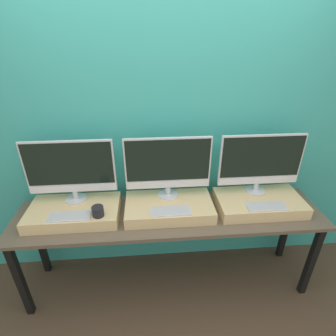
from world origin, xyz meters
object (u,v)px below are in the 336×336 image
monitor_left (70,169)px  mug (98,211)px  keyboard_left (69,216)px  monitor_right (261,162)px  monitor_center (168,165)px  keyboard_center (170,211)px  keyboard_right (266,206)px

monitor_left → mug: size_ratio=7.84×
keyboard_left → monitor_right: (1.47, 0.22, 0.27)m
mug → monitor_center: 0.62m
monitor_center → keyboard_center: (0.00, -0.22, -0.27)m
keyboard_center → monitor_left: bearing=163.1°
monitor_left → keyboard_right: 1.51m
monitor_center → keyboard_left: bearing=-163.1°
monitor_left → monitor_center: 0.73m
keyboard_right → keyboard_center: bearing=180.0°
keyboard_left → monitor_right: size_ratio=0.45×
monitor_center → monitor_right: 0.73m
monitor_left → keyboard_right: (1.47, -0.22, -0.27)m
monitor_center → keyboard_right: monitor_center is taller
keyboard_center → keyboard_right: 0.73m
monitor_right → keyboard_right: monitor_right is taller
monitor_right → keyboard_right: size_ratio=2.20×
monitor_left → monitor_right: same height
mug → keyboard_center: 0.53m
keyboard_left → monitor_right: bearing=8.6°
mug → keyboard_center: (0.53, 0.00, -0.03)m
monitor_right → keyboard_center: bearing=-163.1°
mug → keyboard_right: (1.26, 0.00, -0.03)m
monitor_center → monitor_right: same height
monitor_center → keyboard_right: size_ratio=2.20×
monitor_right → mug: bearing=-170.0°
mug → monitor_center: monitor_center is taller
mug → monitor_right: monitor_right is taller
keyboard_left → keyboard_right: bearing=0.0°
mug → monitor_right: (1.26, 0.22, 0.24)m
keyboard_center → keyboard_right: size_ratio=1.00×
keyboard_left → keyboard_center: (0.73, 0.00, 0.00)m
mug → keyboard_right: 1.26m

